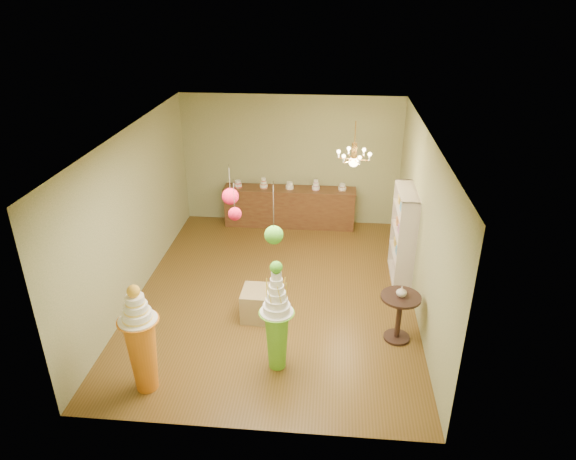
# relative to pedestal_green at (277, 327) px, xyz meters

# --- Properties ---
(floor) EXTENTS (6.50, 6.50, 0.00)m
(floor) POSITION_rel_pedestal_green_xyz_m (-0.26, 2.00, -0.71)
(floor) COLOR brown
(floor) RESTS_ON ground
(ceiling) EXTENTS (6.50, 6.50, 0.00)m
(ceiling) POSITION_rel_pedestal_green_xyz_m (-0.26, 2.00, 2.29)
(ceiling) COLOR white
(ceiling) RESTS_ON ground
(wall_back) EXTENTS (5.00, 0.04, 3.00)m
(wall_back) POSITION_rel_pedestal_green_xyz_m (-0.26, 5.25, 0.79)
(wall_back) COLOR #949868
(wall_back) RESTS_ON ground
(wall_front) EXTENTS (5.00, 0.04, 3.00)m
(wall_front) POSITION_rel_pedestal_green_xyz_m (-0.26, -1.25, 0.79)
(wall_front) COLOR #949868
(wall_front) RESTS_ON ground
(wall_left) EXTENTS (0.04, 6.50, 3.00)m
(wall_left) POSITION_rel_pedestal_green_xyz_m (-2.76, 2.00, 0.79)
(wall_left) COLOR #949868
(wall_left) RESTS_ON ground
(wall_right) EXTENTS (0.04, 6.50, 3.00)m
(wall_right) POSITION_rel_pedestal_green_xyz_m (2.24, 2.00, 0.79)
(wall_right) COLOR #949868
(wall_right) RESTS_ON ground
(pedestal_green) EXTENTS (0.56, 0.56, 1.78)m
(pedestal_green) POSITION_rel_pedestal_green_xyz_m (0.00, 0.00, 0.00)
(pedestal_green) COLOR #6BC22B
(pedestal_green) RESTS_ON floor
(pedestal_orange) EXTENTS (0.64, 0.64, 1.68)m
(pedestal_orange) POSITION_rel_pedestal_green_xyz_m (-1.78, -0.61, -0.00)
(pedestal_orange) COLOR orange
(pedestal_orange) RESTS_ON floor
(burlap_riser) EXTENTS (0.59, 0.59, 0.52)m
(burlap_riser) POSITION_rel_pedestal_green_xyz_m (-0.44, 1.22, -0.45)
(burlap_riser) COLOR #978052
(burlap_riser) RESTS_ON floor
(sideboard) EXTENTS (3.04, 0.54, 1.16)m
(sideboard) POSITION_rel_pedestal_green_xyz_m (-0.26, 4.97, -0.24)
(sideboard) COLOR #58331B
(sideboard) RESTS_ON floor
(shelving_unit) EXTENTS (0.33, 1.20, 1.80)m
(shelving_unit) POSITION_rel_pedestal_green_xyz_m (2.08, 2.80, 0.19)
(shelving_unit) COLOR beige
(shelving_unit) RESTS_ON floor
(round_table) EXTENTS (0.67, 0.67, 0.81)m
(round_table) POSITION_rel_pedestal_green_xyz_m (1.84, 0.83, -0.19)
(round_table) COLOR black
(round_table) RESTS_ON floor
(vase) EXTENTS (0.21, 0.21, 0.17)m
(vase) POSITION_rel_pedestal_green_xyz_m (1.84, 0.83, 0.18)
(vase) COLOR beige
(vase) RESTS_ON round_table
(pom_red_left) EXTENTS (0.23, 0.23, 0.58)m
(pom_red_left) POSITION_rel_pedestal_green_xyz_m (-0.67, 0.43, 1.82)
(pom_red_left) COLOR #3F3B2D
(pom_red_left) RESTS_ON ceiling
(pom_green_mid) EXTENTS (0.24, 0.24, 0.85)m
(pom_green_mid) POSITION_rel_pedestal_green_xyz_m (-0.00, -0.17, 1.56)
(pom_green_mid) COLOR #3F3B2D
(pom_green_mid) RESTS_ON ceiling
(pom_red_right) EXTENTS (0.17, 0.17, 0.56)m
(pom_red_right) POSITION_rel_pedestal_green_xyz_m (-0.51, -0.13, 1.81)
(pom_red_right) COLOR #3F3B2D
(pom_red_right) RESTS_ON ceiling
(chandelier) EXTENTS (0.76, 0.76, 0.85)m
(chandelier) POSITION_rel_pedestal_green_xyz_m (1.08, 2.98, 1.59)
(chandelier) COLOR #C79046
(chandelier) RESTS_ON ceiling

